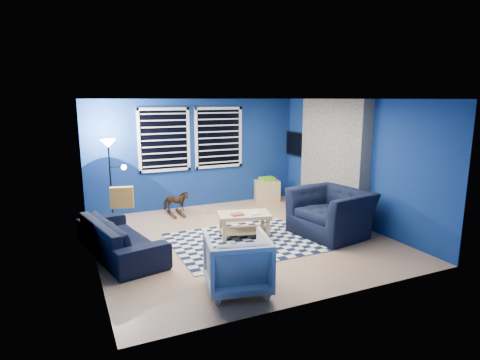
# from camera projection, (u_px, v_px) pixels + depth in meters

# --- Properties ---
(floor) EXTENTS (5.00, 5.00, 0.00)m
(floor) POSITION_uv_depth(u_px,v_px,m) (240.00, 238.00, 7.32)
(floor) COLOR tan
(floor) RESTS_ON ground
(ceiling) EXTENTS (5.00, 5.00, 0.00)m
(ceiling) POSITION_uv_depth(u_px,v_px,m) (240.00, 99.00, 6.82)
(ceiling) COLOR white
(ceiling) RESTS_ON wall_back
(wall_back) EXTENTS (5.00, 0.00, 5.00)m
(wall_back) POSITION_uv_depth(u_px,v_px,m) (196.00, 154.00, 9.30)
(wall_back) COLOR navy
(wall_back) RESTS_ON floor
(wall_left) EXTENTS (0.00, 5.00, 5.00)m
(wall_left) POSITION_uv_depth(u_px,v_px,m) (90.00, 183.00, 6.06)
(wall_left) COLOR navy
(wall_left) RESTS_ON floor
(wall_right) EXTENTS (0.00, 5.00, 5.00)m
(wall_right) POSITION_uv_depth(u_px,v_px,m) (353.00, 162.00, 8.07)
(wall_right) COLOR navy
(wall_right) RESTS_ON floor
(fireplace) EXTENTS (0.65, 2.00, 2.50)m
(fireplace) POSITION_uv_depth(u_px,v_px,m) (332.00, 162.00, 8.47)
(fireplace) COLOR gray
(fireplace) RESTS_ON floor
(window_left) EXTENTS (1.17, 0.06, 1.42)m
(window_left) POSITION_uv_depth(u_px,v_px,m) (164.00, 140.00, 8.90)
(window_left) COLOR black
(window_left) RESTS_ON wall_back
(window_right) EXTENTS (1.17, 0.06, 1.42)m
(window_right) POSITION_uv_depth(u_px,v_px,m) (219.00, 138.00, 9.42)
(window_right) COLOR black
(window_right) RESTS_ON wall_back
(tv) EXTENTS (0.07, 1.00, 0.58)m
(tv) POSITION_uv_depth(u_px,v_px,m) (298.00, 144.00, 9.81)
(tv) COLOR black
(tv) RESTS_ON wall_right
(rug) EXTENTS (2.51, 2.01, 0.02)m
(rug) POSITION_uv_depth(u_px,v_px,m) (244.00, 242.00, 7.12)
(rug) COLOR black
(rug) RESTS_ON floor
(sofa) EXTENTS (2.21, 1.24, 0.61)m
(sofa) POSITION_uv_depth(u_px,v_px,m) (120.00, 237.00, 6.50)
(sofa) COLOR black
(sofa) RESTS_ON floor
(armchair_big) EXTENTS (1.49, 1.35, 0.85)m
(armchair_big) POSITION_uv_depth(u_px,v_px,m) (331.00, 213.00, 7.44)
(armchair_big) COLOR black
(armchair_big) RESTS_ON floor
(armchair_bent) EXTENTS (0.98, 1.00, 0.76)m
(armchair_bent) POSITION_uv_depth(u_px,v_px,m) (237.00, 263.00, 5.27)
(armchair_bent) COLOR gray
(armchair_bent) RESTS_ON floor
(rocking_horse) EXTENTS (0.40, 0.60, 0.46)m
(rocking_horse) POSITION_uv_depth(u_px,v_px,m) (176.00, 202.00, 8.72)
(rocking_horse) COLOR #402214
(rocking_horse) RESTS_ON floor
(coffee_table) EXTENTS (1.04, 0.75, 0.47)m
(coffee_table) POSITION_uv_depth(u_px,v_px,m) (244.00, 220.00, 7.34)
(coffee_table) COLOR tan
(coffee_table) RESTS_ON rug
(cabinet) EXTENTS (0.70, 0.57, 0.60)m
(cabinet) POSITION_uv_depth(u_px,v_px,m) (267.00, 190.00, 9.97)
(cabinet) COLOR tan
(cabinet) RESTS_ON floor
(floor_lamp) EXTENTS (0.46, 0.29, 1.71)m
(floor_lamp) POSITION_uv_depth(u_px,v_px,m) (110.00, 155.00, 7.97)
(floor_lamp) COLOR black
(floor_lamp) RESTS_ON floor
(throw_pillow) EXTENTS (0.41, 0.21, 0.38)m
(throw_pillow) POSITION_uv_depth(u_px,v_px,m) (122.00, 197.00, 7.06)
(throw_pillow) COLOR orange
(throw_pillow) RESTS_ON sofa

